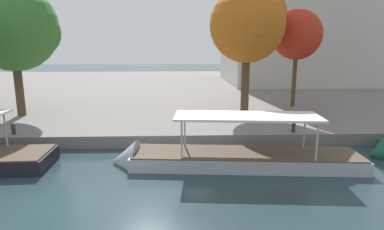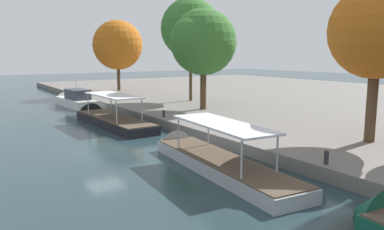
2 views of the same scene
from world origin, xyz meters
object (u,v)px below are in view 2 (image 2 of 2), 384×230
at_px(mooring_bollard_2, 164,113).
at_px(tree_0, 194,28).
at_px(mooring_bollard_0, 326,157).
at_px(tree_5, 203,42).
at_px(motor_yacht_0, 74,101).
at_px(tour_boat_1, 109,121).
at_px(tour_boat_2, 212,162).
at_px(tree_3, 119,44).
at_px(tree_2, 384,29).

distance_m(mooring_bollard_2, tree_0, 15.75).
bearing_deg(mooring_bollard_0, tree_5, 163.50).
xyz_separation_m(motor_yacht_0, tour_boat_1, (14.77, -0.95, -0.30)).
bearing_deg(tour_boat_2, tree_3, -10.10).
relative_size(tour_boat_2, mooring_bollard_2, 19.72).
bearing_deg(mooring_bollard_0, tree_3, 171.19).
xyz_separation_m(mooring_bollard_0, tree_3, (-45.79, 7.10, 7.04)).
height_order(mooring_bollard_2, tree_0, tree_0).
bearing_deg(motor_yacht_0, mooring_bollard_2, -174.25).
height_order(mooring_bollard_2, tree_3, tree_3).
height_order(tour_boat_1, mooring_bollard_0, tour_boat_1).
bearing_deg(motor_yacht_0, tree_2, -167.95).
xyz_separation_m(mooring_bollard_2, tree_2, (16.90, 6.95, 7.09)).
xyz_separation_m(tour_boat_1, mooring_bollard_2, (3.54, 4.07, 0.84)).
bearing_deg(tree_2, mooring_bollard_0, -77.79).
relative_size(tour_boat_2, tree_2, 1.31).
distance_m(motor_yacht_0, tree_0, 18.11).
bearing_deg(tree_5, tour_boat_2, -32.90).
xyz_separation_m(tree_0, tree_5, (7.06, -3.53, -2.00)).
height_order(tour_boat_1, tour_boat_2, tour_boat_1).
xyz_separation_m(mooring_bollard_2, tree_0, (-9.11, 9.42, 8.74)).
bearing_deg(mooring_bollard_2, motor_yacht_0, -170.34).
bearing_deg(tour_boat_2, mooring_bollard_2, -11.95).
relative_size(mooring_bollard_0, mooring_bollard_2, 1.14).
bearing_deg(tree_5, tree_3, 177.67).
height_order(motor_yacht_0, tree_2, tree_2).
height_order(tour_boat_1, tree_0, tree_0).
relative_size(tree_0, tree_2, 1.21).
xyz_separation_m(tree_2, tree_3, (-44.25, -0.04, -0.00)).
relative_size(tour_boat_1, tree_2, 1.29).
bearing_deg(mooring_bollard_2, tour_boat_2, -16.95).
distance_m(motor_yacht_0, tree_3, 15.52).
bearing_deg(tour_boat_2, motor_yacht_0, 3.29).
height_order(tour_boat_1, tree_3, tree_3).
bearing_deg(mooring_bollard_0, tree_0, 160.79).
bearing_deg(mooring_bollard_2, tree_3, 165.81).
distance_m(tour_boat_2, mooring_bollard_2, 13.97).
relative_size(motor_yacht_0, tour_boat_2, 0.72).
bearing_deg(tree_2, mooring_bollard_2, -157.63).
relative_size(mooring_bollard_0, tree_0, 0.06).
distance_m(tree_0, tree_5, 8.15).
bearing_deg(tree_0, tree_2, -5.42).
bearing_deg(tree_2, tree_0, 174.58).
xyz_separation_m(tour_boat_1, tree_0, (-5.57, 13.49, 9.58)).
xyz_separation_m(motor_yacht_0, mooring_bollard_2, (18.30, 3.12, 0.54)).
xyz_separation_m(tour_boat_1, mooring_bollard_0, (21.98, 3.89, 0.90)).
relative_size(motor_yacht_0, mooring_bollard_0, 12.44).
distance_m(tour_boat_1, mooring_bollard_2, 5.46).
distance_m(tour_boat_1, tree_2, 24.54).
distance_m(tour_boat_1, tour_boat_2, 16.87).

